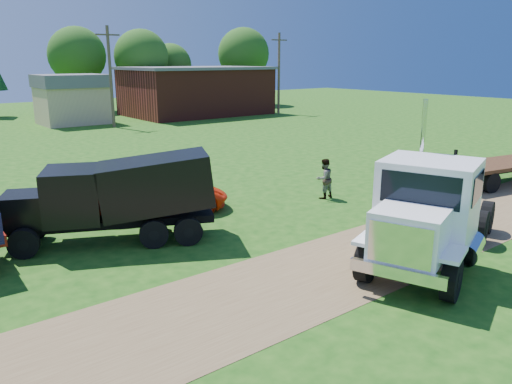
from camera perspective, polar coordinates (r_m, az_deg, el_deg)
ground at (r=16.51m, az=12.83°, el=-7.07°), size 140.00×140.00×0.00m
dirt_track at (r=16.51m, az=12.83°, el=-7.05°), size 120.00×4.20×0.01m
white_semi_tractor at (r=15.53m, az=19.09°, el=-2.39°), size 8.25×5.11×4.92m
black_dump_truck at (r=17.47m, az=-15.44°, el=-0.27°), size 6.95×4.70×3.02m
orange_pickup at (r=20.71m, az=-10.54°, el=-0.30°), size 5.74×3.85×1.46m
flatbed_trailer at (r=28.28m, az=26.83°, el=2.66°), size 8.13×3.82×2.01m
spectator_b at (r=22.56m, az=7.79°, el=1.52°), size 0.89×0.69×1.81m
brick_building at (r=58.03m, az=-6.84°, el=11.43°), size 15.40×10.40×5.30m
tan_shed at (r=52.19m, az=-20.27°, el=9.99°), size 6.20×5.40×4.70m
utility_poles at (r=48.06m, az=-16.30°, el=12.70°), size 42.20×0.28×9.00m
tree_row at (r=61.10m, az=-21.71°, el=14.34°), size 57.12×12.31×11.80m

